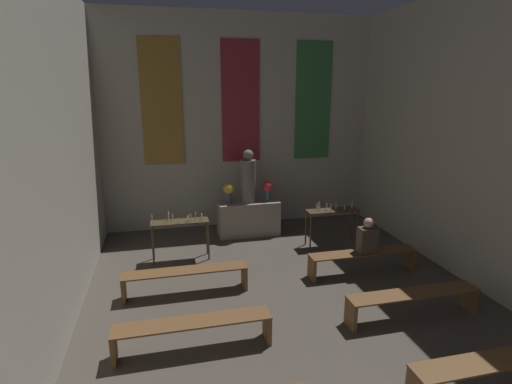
{
  "coord_description": "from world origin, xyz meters",
  "views": [
    {
      "loc": [
        -1.99,
        -0.2,
        3.58
      ],
      "look_at": [
        0.0,
        8.2,
        1.3
      ],
      "focal_mm": 28.0,
      "sensor_mm": 36.0,
      "label": 1
    }
  ],
  "objects": [
    {
      "name": "wall_back",
      "position": [
        0.0,
        9.96,
        2.71
      ],
      "size": [
        7.16,
        0.16,
        5.35
      ],
      "color": "#B2AD9E",
      "rests_on": "ground_plane"
    },
    {
      "name": "wall_left",
      "position": [
        -3.52,
        4.95,
        2.68
      ],
      "size": [
        0.12,
        10.14,
        5.35
      ],
      "color": "#B2AD9E",
      "rests_on": "ground_plane"
    },
    {
      "name": "altar",
      "position": [
        0.0,
        9.0,
        0.43
      ],
      "size": [
        1.5,
        0.59,
        0.85
      ],
      "color": "gray",
      "rests_on": "ground_plane"
    },
    {
      "name": "statue",
      "position": [
        0.0,
        9.0,
        1.44
      ],
      "size": [
        0.35,
        0.35,
        1.28
      ],
      "color": "slate",
      "rests_on": "altar"
    },
    {
      "name": "flower_vase_left",
      "position": [
        -0.49,
        9.0,
        1.14
      ],
      "size": [
        0.26,
        0.26,
        0.49
      ],
      "color": "#4C5666",
      "rests_on": "altar"
    },
    {
      "name": "flower_vase_right",
      "position": [
        0.49,
        9.0,
        1.14
      ],
      "size": [
        0.26,
        0.26,
        0.49
      ],
      "color": "#4C5666",
      "rests_on": "altar"
    },
    {
      "name": "candle_rack_left",
      "position": [
        -1.72,
        7.88,
        0.72
      ],
      "size": [
        1.2,
        0.36,
        1.06
      ],
      "color": "#473823",
      "rests_on": "ground_plane"
    },
    {
      "name": "candle_rack_right",
      "position": [
        1.72,
        7.88,
        0.72
      ],
      "size": [
        1.2,
        0.36,
        1.05
      ],
      "color": "#473823",
      "rests_on": "ground_plane"
    },
    {
      "name": "pew_second_right",
      "position": [
        1.72,
        3.09,
        0.34
      ],
      "size": [
        2.18,
        0.36,
        0.46
      ],
      "color": "brown",
      "rests_on": "ground_plane"
    },
    {
      "name": "pew_third_left",
      "position": [
        -1.72,
        4.72,
        0.34
      ],
      "size": [
        2.18,
        0.36,
        0.46
      ],
      "color": "brown",
      "rests_on": "ground_plane"
    },
    {
      "name": "pew_third_right",
      "position": [
        1.72,
        4.72,
        0.34
      ],
      "size": [
        2.18,
        0.36,
        0.46
      ],
      "color": "brown",
      "rests_on": "ground_plane"
    },
    {
      "name": "pew_back_left",
      "position": [
        -1.72,
        6.35,
        0.34
      ],
      "size": [
        2.18,
        0.36,
        0.46
      ],
      "color": "brown",
      "rests_on": "ground_plane"
    },
    {
      "name": "pew_back_right",
      "position": [
        1.72,
        6.35,
        0.34
      ],
      "size": [
        2.18,
        0.36,
        0.46
      ],
      "color": "brown",
      "rests_on": "ground_plane"
    },
    {
      "name": "person_seated",
      "position": [
        1.79,
        6.35,
        0.76
      ],
      "size": [
        0.36,
        0.24,
        0.69
      ],
      "color": "#4C4238",
      "rests_on": "pew_back_right"
    }
  ]
}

